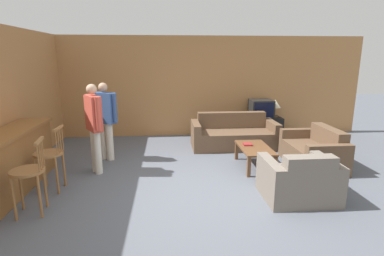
% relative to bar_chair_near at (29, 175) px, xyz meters
% --- Properties ---
extents(ground_plane, '(24.00, 24.00, 0.00)m').
position_rel_bar_chair_near_xyz_m(ground_plane, '(2.37, 0.40, -0.55)').
color(ground_plane, '#565B66').
extents(wall_back, '(9.40, 0.08, 2.60)m').
position_rel_bar_chair_near_xyz_m(wall_back, '(2.37, 4.05, 0.75)').
color(wall_back, '#B27A47').
rests_on(wall_back, ground_plane).
extents(wall_left, '(0.08, 8.65, 2.60)m').
position_rel_bar_chair_near_xyz_m(wall_left, '(-0.92, 1.73, 0.75)').
color(wall_left, '#B27A47').
rests_on(wall_left, ground_plane).
extents(bar_chair_near, '(0.50, 0.50, 1.03)m').
position_rel_bar_chair_near_xyz_m(bar_chair_near, '(0.00, 0.00, 0.00)').
color(bar_chair_near, '#996638').
rests_on(bar_chair_near, ground_plane).
extents(bar_chair_mid, '(0.45, 0.45, 1.03)m').
position_rel_bar_chair_near_xyz_m(bar_chair_mid, '(0.00, 0.73, 0.00)').
color(bar_chair_mid, '#996638').
rests_on(bar_chair_mid, ground_plane).
extents(couch_far, '(1.95, 0.89, 0.77)m').
position_rel_bar_chair_near_xyz_m(couch_far, '(3.38, 2.84, -0.27)').
color(couch_far, brown).
rests_on(couch_far, ground_plane).
extents(armchair_near, '(1.03, 0.85, 0.76)m').
position_rel_bar_chair_near_xyz_m(armchair_near, '(3.76, 0.11, -0.27)').
color(armchair_near, '#70665B').
rests_on(armchair_near, ground_plane).
extents(loveseat_right, '(0.82, 1.35, 0.74)m').
position_rel_bar_chair_near_xyz_m(loveseat_right, '(4.66, 1.47, -0.28)').
color(loveseat_right, brown).
rests_on(loveseat_right, ground_plane).
extents(coffee_table, '(0.56, 1.02, 0.40)m').
position_rel_bar_chair_near_xyz_m(coffee_table, '(3.48, 1.46, -0.21)').
color(coffee_table, brown).
rests_on(coffee_table, ground_plane).
extents(tv_unit, '(1.08, 0.56, 0.52)m').
position_rel_bar_chair_near_xyz_m(tv_unit, '(4.29, 3.70, -0.29)').
color(tv_unit, black).
rests_on(tv_unit, ground_plane).
extents(tv, '(0.57, 0.51, 0.46)m').
position_rel_bar_chair_near_xyz_m(tv, '(4.29, 3.70, 0.20)').
color(tv, black).
rests_on(tv, tv_unit).
extents(book_on_table, '(0.17, 0.18, 0.03)m').
position_rel_bar_chair_near_xyz_m(book_on_table, '(3.38, 1.61, -0.14)').
color(book_on_table, maroon).
rests_on(book_on_table, coffee_table).
extents(table_lamp, '(0.29, 0.29, 0.46)m').
position_rel_bar_chair_near_xyz_m(table_lamp, '(4.66, 3.70, 0.31)').
color(table_lamp, brown).
rests_on(table_lamp, tv_unit).
extents(person_by_window, '(0.54, 0.40, 1.58)m').
position_rel_bar_chair_near_xyz_m(person_by_window, '(0.58, 2.17, 0.33)').
color(person_by_window, silver).
rests_on(person_by_window, ground_plane).
extents(person_by_counter, '(0.37, 0.49, 1.61)m').
position_rel_bar_chair_near_xyz_m(person_by_counter, '(0.54, 1.45, 0.36)').
color(person_by_counter, silver).
rests_on(person_by_counter, ground_plane).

